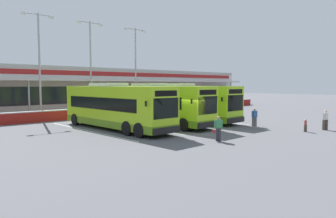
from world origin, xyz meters
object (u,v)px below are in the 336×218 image
at_px(coach_bus_centre, 185,103).
at_px(coach_bus_leftmost, 115,107).
at_px(pedestrian_near_bin, 254,117).
at_px(lamp_post_east, 136,64).
at_px(pedestrian_child, 306,125).
at_px(lamp_post_west, 39,59).
at_px(lamp_post_centre, 91,62).
at_px(pedestrian_with_handbag, 218,128).
at_px(pedestrian_in_dark_coat, 325,119).
at_px(coach_bus_left_centre, 156,105).

bearing_deg(coach_bus_centre, coach_bus_leftmost, -177.58).
distance_m(pedestrian_near_bin, lamp_post_east, 19.49).
distance_m(coach_bus_centre, pedestrian_child, 11.72).
distance_m(coach_bus_leftmost, coach_bus_centre, 8.52).
distance_m(lamp_post_west, lamp_post_centre, 6.02).
bearing_deg(coach_bus_leftmost, pedestrian_with_handbag, -78.44).
distance_m(coach_bus_leftmost, lamp_post_east, 16.72).
bearing_deg(pedestrian_with_handbag, coach_bus_centre, 54.71).
relative_size(pedestrian_with_handbag, pedestrian_near_bin, 1.00).
relative_size(pedestrian_child, pedestrian_near_bin, 0.62).
relative_size(coach_bus_centre, lamp_post_centre, 1.11).
relative_size(pedestrian_with_handbag, pedestrian_child, 1.61).
bearing_deg(pedestrian_in_dark_coat, pedestrian_child, 162.33).
relative_size(coach_bus_centre, pedestrian_near_bin, 7.52).
bearing_deg(coach_bus_centre, pedestrian_with_handbag, -125.29).
xyz_separation_m(coach_bus_leftmost, pedestrian_near_bin, (9.69, -6.90, -0.91)).
xyz_separation_m(coach_bus_left_centre, lamp_post_west, (-6.03, 11.58, 4.50)).
bearing_deg(pedestrian_with_handbag, coach_bus_left_centre, 74.29).
xyz_separation_m(coach_bus_centre, pedestrian_in_dark_coat, (3.53, -12.24, -0.91)).
height_order(pedestrian_in_dark_coat, lamp_post_west, lamp_post_west).
height_order(pedestrian_near_bin, lamp_post_west, lamp_post_west).
bearing_deg(lamp_post_east, lamp_post_centre, 179.95).
height_order(pedestrian_near_bin, lamp_post_east, lamp_post_east).
relative_size(coach_bus_centre, lamp_post_east, 1.11).
distance_m(pedestrian_with_handbag, pedestrian_near_bin, 8.13).
height_order(coach_bus_centre, pedestrian_in_dark_coat, coach_bus_centre).
height_order(coach_bus_left_centre, pedestrian_with_handbag, coach_bus_left_centre).
xyz_separation_m(coach_bus_leftmost, lamp_post_centre, (4.39, 11.79, 4.50)).
bearing_deg(pedestrian_in_dark_coat, coach_bus_centre, 106.11).
bearing_deg(pedestrian_in_dark_coat, pedestrian_with_handbag, 164.52).
distance_m(pedestrian_with_handbag, pedestrian_child, 8.38).
distance_m(pedestrian_child, lamp_post_west, 26.22).
relative_size(coach_bus_leftmost, pedestrian_in_dark_coat, 7.52).
relative_size(pedestrian_in_dark_coat, pedestrian_near_bin, 1.00).
bearing_deg(lamp_post_west, lamp_post_east, 0.82).
bearing_deg(coach_bus_left_centre, coach_bus_leftmost, -179.62).
relative_size(coach_bus_left_centre, pedestrian_with_handbag, 7.52).
xyz_separation_m(pedestrian_with_handbag, lamp_post_east, (9.12, 20.84, 5.43)).
bearing_deg(coach_bus_centre, lamp_post_centre, 109.82).
height_order(pedestrian_in_dark_coat, pedestrian_child, pedestrian_in_dark_coat).
bearing_deg(pedestrian_with_handbag, lamp_post_centre, 83.05).
relative_size(coach_bus_left_centre, lamp_post_east, 1.11).
xyz_separation_m(coach_bus_leftmost, pedestrian_child, (9.94, -11.21, -1.24)).
xyz_separation_m(coach_bus_left_centre, pedestrian_in_dark_coat, (7.64, -11.91, -0.91)).
bearing_deg(lamp_post_centre, coach_bus_centre, -70.18).
distance_m(pedestrian_in_dark_coat, lamp_post_centre, 25.46).
xyz_separation_m(lamp_post_west, lamp_post_east, (12.60, 0.18, 0.00)).
bearing_deg(pedestrian_in_dark_coat, lamp_post_east, 92.60).
bearing_deg(pedestrian_child, lamp_post_west, 116.90).
height_order(coach_bus_leftmost, lamp_post_centre, lamp_post_centre).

